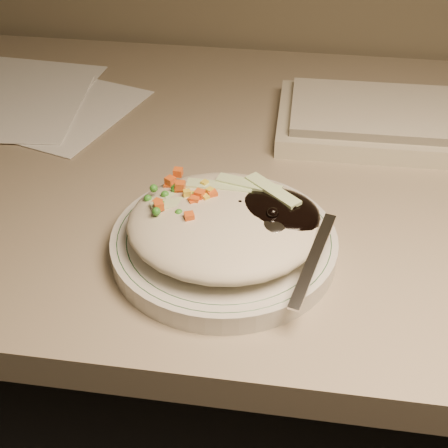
# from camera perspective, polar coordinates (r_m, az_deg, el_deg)

# --- Properties ---
(desk) EXTENTS (1.40, 0.70, 0.74)m
(desk) POSITION_cam_1_polar(r_m,az_deg,el_deg) (0.92, 4.52, -4.79)
(desk) COLOR gray
(desk) RESTS_ON ground
(plate) EXTENTS (0.23, 0.23, 0.02)m
(plate) POSITION_cam_1_polar(r_m,az_deg,el_deg) (0.64, -0.00, -1.85)
(plate) COLOR silver
(plate) RESTS_ON desk
(plate_rim) EXTENTS (0.22, 0.22, 0.00)m
(plate_rim) POSITION_cam_1_polar(r_m,az_deg,el_deg) (0.63, -0.00, -1.15)
(plate_rim) COLOR #144723
(plate_rim) RESTS_ON plate
(meal) EXTENTS (0.21, 0.19, 0.05)m
(meal) POSITION_cam_1_polar(r_m,az_deg,el_deg) (0.62, 0.38, 0.34)
(meal) COLOR #B9AF96
(meal) RESTS_ON plate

